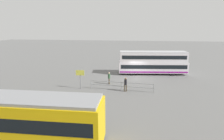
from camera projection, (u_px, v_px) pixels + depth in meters
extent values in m
plane|color=slate|center=(137.00, 78.00, 28.83)|extent=(160.00, 160.00, 0.00)
cube|color=silver|center=(152.00, 67.00, 31.05)|extent=(11.45, 3.81, 1.78)
cube|color=silver|center=(153.00, 57.00, 30.67)|extent=(11.10, 3.67, 1.58)
cube|color=black|center=(153.00, 65.00, 31.01)|extent=(10.90, 3.77, 0.64)
cube|color=black|center=(153.00, 56.00, 30.65)|extent=(10.55, 3.63, 0.60)
cube|color=#8C198C|center=(152.00, 70.00, 31.20)|extent=(11.23, 3.82, 0.24)
cube|color=#B2B2B7|center=(153.00, 52.00, 30.48)|extent=(11.10, 3.67, 0.10)
cylinder|color=black|center=(132.00, 71.00, 31.30)|extent=(1.28, 2.54, 1.00)
cylinder|color=black|center=(171.00, 71.00, 31.15)|extent=(1.28, 2.54, 1.00)
cylinder|color=#4C3F2D|center=(109.00, 81.00, 25.56)|extent=(0.14, 0.14, 0.83)
cylinder|color=#4C3F2D|center=(109.00, 81.00, 25.77)|extent=(0.14, 0.14, 0.83)
cylinder|color=#335938|center=(109.00, 76.00, 25.50)|extent=(0.40, 0.40, 0.64)
sphere|color=beige|center=(109.00, 73.00, 25.40)|extent=(0.22, 0.22, 0.22)
cylinder|color=#4C3F2D|center=(126.00, 88.00, 22.72)|extent=(0.14, 0.14, 0.87)
cylinder|color=#4C3F2D|center=(125.00, 88.00, 22.70)|extent=(0.14, 0.14, 0.87)
cylinder|color=black|center=(126.00, 82.00, 22.53)|extent=(0.39, 0.39, 0.67)
sphere|color=#8C6647|center=(126.00, 78.00, 22.43)|extent=(0.24, 0.24, 0.24)
cube|color=gray|center=(121.00, 82.00, 22.94)|extent=(7.87, 0.60, 0.06)
cube|color=gray|center=(121.00, 86.00, 23.05)|extent=(7.87, 0.60, 0.06)
cylinder|color=gray|center=(154.00, 89.00, 22.25)|extent=(0.07, 0.07, 1.05)
cylinder|color=gray|center=(121.00, 86.00, 23.06)|extent=(0.07, 0.07, 1.05)
cylinder|color=gray|center=(91.00, 84.00, 23.87)|extent=(0.07, 0.07, 1.05)
cylinder|color=slate|center=(80.00, 79.00, 23.54)|extent=(0.10, 0.10, 2.56)
cube|color=#D8D84C|center=(80.00, 73.00, 23.31)|extent=(1.07, 0.10, 0.67)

